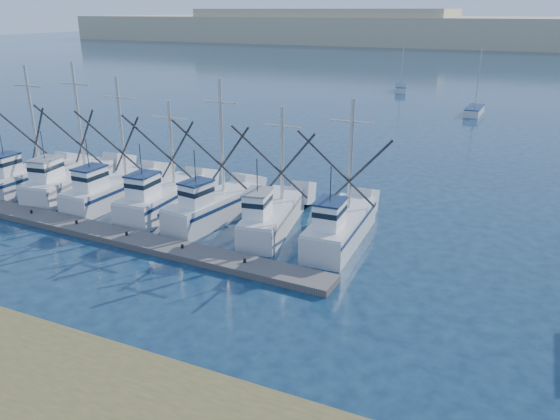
% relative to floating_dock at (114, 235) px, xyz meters
% --- Properties ---
extents(ground, '(500.00, 500.00, 0.00)m').
position_rel_floating_dock_xyz_m(ground, '(9.68, -5.37, -0.19)').
color(ground, '#0C1F35').
rests_on(ground, ground).
extents(floating_dock, '(28.03, 2.98, 0.37)m').
position_rel_floating_dock_xyz_m(floating_dock, '(0.00, 0.00, 0.00)').
color(floating_dock, '#5D5753').
rests_on(floating_dock, ground).
extents(dune_ridge, '(360.00, 60.00, 10.00)m').
position_rel_floating_dock_xyz_m(dune_ridge, '(9.68, 204.63, 4.81)').
color(dune_ridge, tan).
rests_on(dune_ridge, ground).
extents(trawler_fleet, '(27.07, 8.62, 9.31)m').
position_rel_floating_dock_xyz_m(trawler_fleet, '(-0.28, 4.87, 0.80)').
color(trawler_fleet, silver).
rests_on(trawler_fleet, ground).
extents(sailboat_near, '(1.98, 5.58, 8.10)m').
position_rel_floating_dock_xyz_m(sailboat_near, '(14.67, 51.36, 0.31)').
color(sailboat_near, silver).
rests_on(sailboat_near, ground).
extents(sailboat_far, '(2.99, 6.09, 8.10)m').
position_rel_floating_dock_xyz_m(sailboat_far, '(1.11, 68.51, 0.31)').
color(sailboat_far, silver).
rests_on(sailboat_far, ground).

